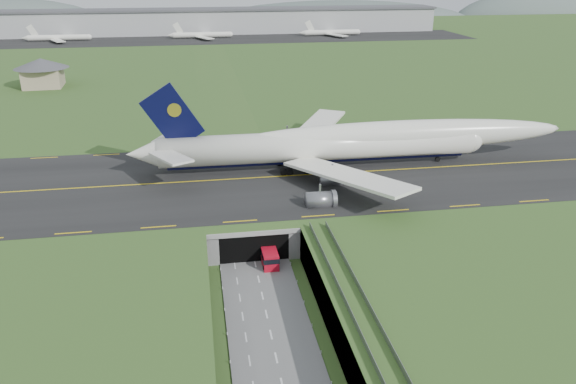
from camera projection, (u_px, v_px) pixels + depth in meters
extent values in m
plane|color=#315622|center=(260.00, 287.00, 89.84)|extent=(900.00, 900.00, 0.00)
cube|color=gray|center=(260.00, 270.00, 88.71)|extent=(800.00, 800.00, 6.00)
cube|color=slate|center=(266.00, 313.00, 82.95)|extent=(12.00, 75.00, 0.20)
cube|color=black|center=(241.00, 179.00, 117.69)|extent=(800.00, 44.00, 0.18)
cube|color=gray|center=(248.00, 208.00, 105.12)|extent=(16.00, 22.00, 1.00)
cube|color=gray|center=(211.00, 223.00, 105.01)|extent=(2.00, 22.00, 6.00)
cube|color=gray|center=(285.00, 218.00, 107.12)|extent=(2.00, 22.00, 6.00)
cube|color=black|center=(251.00, 234.00, 101.69)|extent=(12.00, 12.00, 5.00)
cube|color=#A8A8A3|center=(254.00, 233.00, 94.99)|extent=(17.00, 0.50, 0.80)
cube|color=#A8A8A3|center=(361.00, 316.00, 72.41)|extent=(3.00, 53.00, 0.50)
cube|color=gray|center=(350.00, 312.00, 71.91)|extent=(0.06, 53.00, 1.00)
cube|color=gray|center=(371.00, 310.00, 72.34)|extent=(0.06, 53.00, 1.00)
cylinder|color=#A8A8A3|center=(354.00, 324.00, 75.83)|extent=(0.90, 0.90, 5.60)
cylinder|color=#A8A8A3|center=(333.00, 279.00, 86.79)|extent=(0.90, 0.90, 5.60)
cylinder|color=white|center=(319.00, 146.00, 122.02)|extent=(68.95, 7.26, 6.48)
sphere|color=white|center=(468.00, 139.00, 126.86)|extent=(6.42, 6.42, 6.35)
cone|color=white|center=(143.00, 154.00, 116.76)|extent=(7.16, 6.24, 6.16)
ellipsoid|color=white|center=(402.00, 136.00, 124.09)|extent=(75.59, 6.81, 6.81)
ellipsoid|color=black|center=(465.00, 135.00, 126.41)|extent=(4.57, 2.89, 2.27)
cylinder|color=black|center=(319.00, 157.00, 122.98)|extent=(65.46, 3.46, 2.72)
cube|color=white|center=(314.00, 130.00, 137.52)|extent=(21.57, 29.73, 2.73)
cube|color=white|center=(174.00, 135.00, 123.99)|extent=(9.35, 11.97, 1.04)
cube|color=white|center=(347.00, 175.00, 107.86)|extent=(21.06, 29.94, 2.73)
cube|color=white|center=(171.00, 157.00, 110.09)|extent=(9.17, 12.00, 1.04)
cube|color=black|center=(172.00, 117.00, 114.81)|extent=(12.89, 0.75, 14.33)
cylinder|color=gold|center=(174.00, 110.00, 114.31)|extent=(2.84, 0.74, 2.84)
cylinder|color=slate|center=(314.00, 150.00, 132.50)|extent=(5.30, 3.40, 3.34)
cylinder|color=slate|center=(287.00, 138.00, 141.57)|extent=(5.30, 3.40, 3.34)
cylinder|color=slate|center=(332.00, 179.00, 114.89)|extent=(5.30, 3.40, 3.34)
cylinder|color=slate|center=(320.00, 200.00, 104.49)|extent=(5.30, 3.40, 3.34)
cylinder|color=black|center=(438.00, 159.00, 127.60)|extent=(1.12, 0.52, 1.11)
cube|color=black|center=(299.00, 166.00, 123.03)|extent=(6.16, 7.16, 1.42)
cube|color=red|center=(269.00, 255.00, 96.27)|extent=(2.66, 6.90, 2.75)
cube|color=black|center=(269.00, 252.00, 96.07)|extent=(2.72, 7.00, 0.92)
cube|color=black|center=(269.00, 261.00, 96.71)|extent=(2.47, 6.44, 0.46)
cylinder|color=black|center=(264.00, 268.00, 94.40)|extent=(0.33, 0.83, 0.82)
cylinder|color=black|center=(260.00, 255.00, 98.57)|extent=(0.33, 0.83, 0.82)
cylinder|color=black|center=(278.00, 267.00, 94.79)|extent=(0.33, 0.83, 0.82)
cylinder|color=black|center=(274.00, 254.00, 98.96)|extent=(0.33, 0.83, 0.82)
cube|color=tan|center=(43.00, 78.00, 204.15)|extent=(13.75, 13.75, 6.94)
cone|color=#4C4C51|center=(41.00, 63.00, 202.18)|extent=(20.17, 20.17, 3.47)
cube|color=#B2B2B2|center=(205.00, 22.00, 358.79)|extent=(300.00, 22.00, 15.00)
cube|color=#4C4C51|center=(204.00, 9.00, 355.95)|extent=(302.00, 24.00, 1.20)
cube|color=black|center=(207.00, 39.00, 334.16)|extent=(320.00, 50.00, 0.08)
cylinder|color=white|center=(59.00, 38.00, 325.15)|extent=(34.00, 3.20, 3.20)
cylinder|color=white|center=(202.00, 35.00, 337.56)|extent=(34.00, 3.20, 3.20)
cylinder|color=white|center=(332.00, 32.00, 349.63)|extent=(34.00, 3.20, 3.20)
ellipsoid|color=#50605C|center=(337.00, 26.00, 502.24)|extent=(260.00, 91.00, 44.00)
ellipsoid|color=#50605C|center=(542.00, 22.00, 532.38)|extent=(180.00, 63.00, 60.00)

